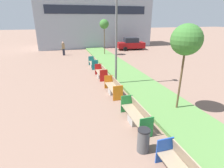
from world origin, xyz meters
TOP-DOWN VIEW (x-y plane):
  - planter_grass_strip at (3.20, 12.00)m, footprint 2.80×120.00m
  - building_backdrop at (4.00, 32.96)m, footprint 18.62×6.55m
  - bench_green_frame at (0.94, 7.73)m, footprint 0.65×2.28m
  - bench_orange_frame at (0.94, 11.32)m, footprint 0.65×2.12m
  - bench_red_frame at (0.94, 14.79)m, footprint 0.65×1.98m
  - bench_teal_frame at (0.94, 18.25)m, footprint 0.65×1.92m
  - litter_bin at (0.44, 5.94)m, footprint 0.46×0.46m
  - street_lamp_post at (1.55, 12.73)m, footprint 0.24×0.44m
  - sapling_tree_near at (3.53, 8.22)m, footprint 1.46×1.46m
  - sapling_tree_far at (3.53, 23.98)m, footprint 1.19×1.19m
  - pedestrian_walking at (-1.73, 25.41)m, footprint 0.53×0.24m
  - parked_car_distant at (8.57, 27.04)m, footprint 4.39×2.27m

SIDE VIEW (x-z plane):
  - planter_grass_strip at x=3.20m, z-range 0.00..0.18m
  - bench_teal_frame at x=0.94m, z-range -0.11..0.83m
  - bench_red_frame at x=0.94m, z-range -0.11..0.83m
  - bench_orange_frame at x=0.94m, z-range -0.10..0.84m
  - bench_green_frame at x=0.94m, z-range -0.10..0.84m
  - litter_bin at x=0.44m, z-range 0.00..0.93m
  - parked_car_distant at x=8.57m, z-range -0.02..1.84m
  - pedestrian_walking at x=-1.73m, z-range 0.02..1.81m
  - sapling_tree_near at x=3.53m, z-range 1.47..5.91m
  - sapling_tree_far at x=3.53m, z-range 1.64..6.21m
  - street_lamp_post at x=1.55m, z-range 0.39..8.95m
  - building_backdrop at x=4.00m, z-range 0.00..10.69m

